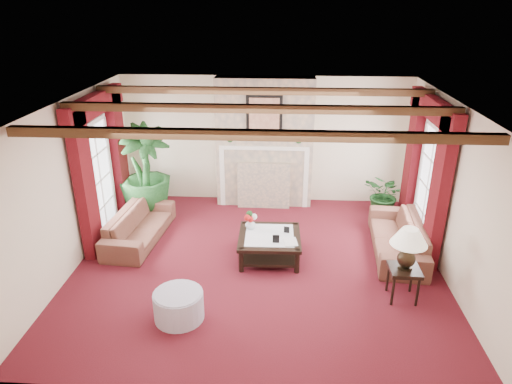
# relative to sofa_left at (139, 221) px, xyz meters

# --- Properties ---
(floor) EXTENTS (6.00, 6.00, 0.00)m
(floor) POSITION_rel_sofa_left_xyz_m (2.22, -0.74, -0.38)
(floor) COLOR #3E0B11
(floor) RESTS_ON ground
(ceiling) EXTENTS (6.00, 6.00, 0.00)m
(ceiling) POSITION_rel_sofa_left_xyz_m (2.22, -0.74, 2.32)
(ceiling) COLOR white
(ceiling) RESTS_ON floor
(back_wall) EXTENTS (6.00, 0.02, 2.70)m
(back_wall) POSITION_rel_sofa_left_xyz_m (2.22, 2.01, 0.97)
(back_wall) COLOR beige
(back_wall) RESTS_ON ground
(left_wall) EXTENTS (0.02, 5.50, 2.70)m
(left_wall) POSITION_rel_sofa_left_xyz_m (-0.78, -0.74, 0.97)
(left_wall) COLOR beige
(left_wall) RESTS_ON ground
(right_wall) EXTENTS (0.02, 5.50, 2.70)m
(right_wall) POSITION_rel_sofa_left_xyz_m (5.22, -0.74, 0.97)
(right_wall) COLOR beige
(right_wall) RESTS_ON ground
(ceiling_beams) EXTENTS (6.00, 3.00, 0.12)m
(ceiling_beams) POSITION_rel_sofa_left_xyz_m (2.22, -0.74, 2.26)
(ceiling_beams) COLOR #371F11
(ceiling_beams) RESTS_ON ceiling
(fireplace) EXTENTS (2.00, 0.52, 2.70)m
(fireplace) POSITION_rel_sofa_left_xyz_m (2.22, 1.81, 2.32)
(fireplace) COLOR tan
(fireplace) RESTS_ON ground
(french_door_left) EXTENTS (0.10, 1.10, 2.16)m
(french_door_left) POSITION_rel_sofa_left_xyz_m (-0.75, 0.26, 1.75)
(french_door_left) COLOR white
(french_door_left) RESTS_ON ground
(french_door_right) EXTENTS (0.10, 1.10, 2.16)m
(french_door_right) POSITION_rel_sofa_left_xyz_m (5.19, 0.26, 1.75)
(french_door_right) COLOR white
(french_door_right) RESTS_ON ground
(curtains_left) EXTENTS (0.20, 2.40, 2.55)m
(curtains_left) POSITION_rel_sofa_left_xyz_m (-0.64, 0.26, 2.17)
(curtains_left) COLOR #48090C
(curtains_left) RESTS_ON ground
(curtains_right) EXTENTS (0.20, 2.40, 2.55)m
(curtains_right) POSITION_rel_sofa_left_xyz_m (5.08, 0.26, 2.17)
(curtains_right) COLOR #48090C
(curtains_right) RESTS_ON ground
(sofa_left) EXTENTS (2.03, 0.90, 0.75)m
(sofa_left) POSITION_rel_sofa_left_xyz_m (0.00, 0.00, 0.00)
(sofa_left) COLOR #330E14
(sofa_left) RESTS_ON ground
(sofa_right) EXTENTS (2.14, 0.93, 0.80)m
(sofa_right) POSITION_rel_sofa_left_xyz_m (4.63, -0.17, 0.02)
(sofa_right) COLOR #330E14
(sofa_right) RESTS_ON ground
(potted_palm) EXTENTS (2.89, 2.90, 1.05)m
(potted_palm) POSITION_rel_sofa_left_xyz_m (-0.16, 1.10, 0.15)
(potted_palm) COLOR black
(potted_palm) RESTS_ON ground
(small_plant) EXTENTS (1.70, 1.71, 0.70)m
(small_plant) POSITION_rel_sofa_left_xyz_m (4.70, 1.30, -0.03)
(small_plant) COLOR black
(small_plant) RESTS_ON ground
(coffee_table) EXTENTS (1.06, 1.06, 0.43)m
(coffee_table) POSITION_rel_sofa_left_xyz_m (2.41, -0.51, -0.16)
(coffee_table) COLOR black
(coffee_table) RESTS_ON ground
(side_table) EXTENTS (0.56, 0.56, 0.52)m
(side_table) POSITION_rel_sofa_left_xyz_m (4.41, -1.55, -0.12)
(side_table) COLOR black
(side_table) RESTS_ON ground
(ottoman) EXTENTS (0.69, 0.69, 0.40)m
(ottoman) POSITION_rel_sofa_left_xyz_m (1.21, -2.20, -0.17)
(ottoman) COLOR #A49BB0
(ottoman) RESTS_ON ground
(table_lamp) EXTENTS (0.52, 0.52, 0.66)m
(table_lamp) POSITION_rel_sofa_left_xyz_m (4.41, -1.55, 0.47)
(table_lamp) COLOR black
(table_lamp) RESTS_ON side_table
(flower_vase) EXTENTS (0.25, 0.25, 0.18)m
(flower_vase) POSITION_rel_sofa_left_xyz_m (2.07, -0.28, 0.14)
(flower_vase) COLOR silver
(flower_vase) RESTS_ON coffee_table
(book) EXTENTS (0.22, 0.08, 0.29)m
(book) POSITION_rel_sofa_left_xyz_m (2.65, -0.75, 0.20)
(book) COLOR black
(book) RESTS_ON coffee_table
(photo_frame_a) EXTENTS (0.11, 0.02, 0.15)m
(photo_frame_a) POSITION_rel_sofa_left_xyz_m (2.52, -0.76, 0.12)
(photo_frame_a) COLOR black
(photo_frame_a) RESTS_ON coffee_table
(photo_frame_b) EXTENTS (0.10, 0.04, 0.12)m
(photo_frame_b) POSITION_rel_sofa_left_xyz_m (2.70, -0.41, 0.11)
(photo_frame_b) COLOR black
(photo_frame_b) RESTS_ON coffee_table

